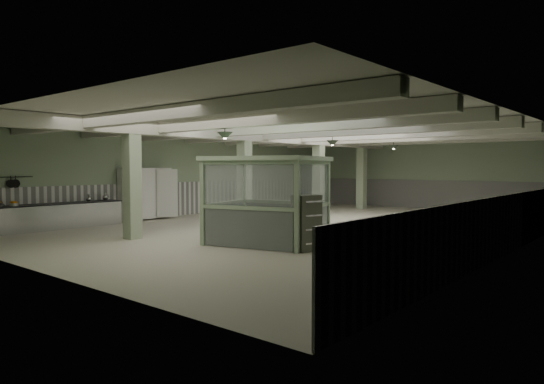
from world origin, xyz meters
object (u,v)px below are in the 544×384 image
Objects in this scene: walkin_cooler at (146,195)px; guard_booth at (267,184)px; filing_cabinet at (307,223)px; prep_counter at (57,216)px.

guard_booth reaches higher than walkin_cooler.
walkin_cooler reaches higher than filing_cabinet.
guard_booth is (7.82, -1.44, 0.65)m from walkin_cooler.
prep_counter is 2.08× the size of walkin_cooler.
guard_booth is (7.74, 2.38, 1.23)m from prep_counter.
prep_counter is at bearing -88.74° from walkin_cooler.
guard_booth is at bearing -176.34° from filing_cabinet.
walkin_cooler is 0.63× the size of guard_booth.
prep_counter is 3.87m from walkin_cooler.
filing_cabinet is (9.46, -1.78, -0.32)m from walkin_cooler.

